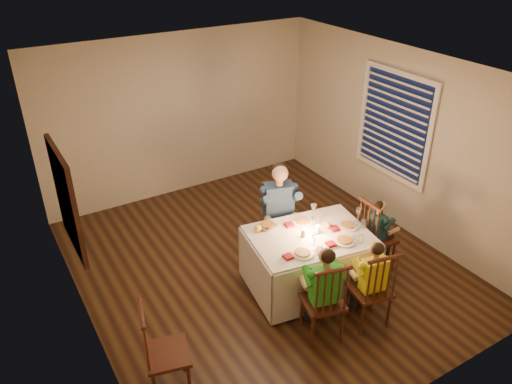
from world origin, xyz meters
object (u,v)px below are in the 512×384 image
chair_near_right (366,321)px  chair_end (373,266)px  chair_near_left (320,333)px  child_yellow (366,321)px  child_teal (373,266)px  adult (278,252)px  child_green (320,333)px  serving_bowl (268,226)px  chair_adult (278,252)px  dining_table (309,250)px

chair_near_right → chair_end: size_ratio=1.00×
chair_near_left → chair_near_right: size_ratio=1.00×
child_yellow → child_teal: 1.06m
child_teal → adult: bearing=45.9°
child_green → serving_bowl: bearing=-76.5°
adult → serving_bowl: bearing=-118.5°
chair_near_left → serving_bowl: size_ratio=4.71×
chair_near_left → chair_near_right: same height
child_yellow → serving_bowl: serving_bowl is taller
chair_end → child_green: bearing=116.2°
chair_end → child_green: (-1.34, -0.61, 0.00)m
adult → child_teal: size_ratio=1.32×
chair_near_right → chair_end: 1.06m
chair_end → adult: (-0.90, 0.93, 0.00)m
chair_adult → child_yellow: child_yellow is taller
dining_table → adult: (0.07, 0.78, -0.54)m
chair_adult → child_yellow: bearing=-66.9°
chair_end → adult: 1.29m
adult → serving_bowl: 0.98m
dining_table → chair_adult: size_ratio=1.55×
chair_end → child_teal: chair_end is taller
dining_table → chair_near_right: 1.04m
dining_table → chair_adult: (0.07, 0.78, -0.54)m
dining_table → adult: dining_table is taller
dining_table → child_teal: size_ratio=1.59×
chair_near_right → child_yellow: size_ratio=0.94×
chair_near_left → child_yellow: (0.57, -0.11, 0.00)m
adult → child_green: 1.60m
chair_near_right → child_yellow: bearing=-0.0°
adult → child_green: (-0.45, -1.53, 0.00)m
chair_near_left → chair_near_right: (0.57, -0.11, 0.00)m
dining_table → chair_near_right: (0.20, -0.86, -0.54)m
chair_end → child_yellow: bearing=134.8°
dining_table → chair_end: dining_table is taller
dining_table → chair_near_left: dining_table is taller
child_green → chair_near_right: bearing=-177.0°
chair_end → child_yellow: 1.06m
chair_near_left → child_yellow: bearing=-177.0°
child_green → dining_table: bearing=-102.1°
chair_adult → child_teal: (0.90, -0.93, 0.00)m
child_green → child_yellow: (0.57, -0.11, 0.00)m
dining_table → child_green: size_ratio=1.38×
chair_adult → chair_end: size_ratio=1.00×
dining_table → child_yellow: bearing=-68.0°
adult → serving_bowl: size_ratio=6.11×
child_yellow → dining_table: bearing=-66.4°
chair_end → serving_bowl: size_ratio=4.71×
chair_adult → chair_near_left: size_ratio=1.00×
serving_bowl → dining_table: bearing=-47.0°
chair_end → adult: bearing=45.9°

